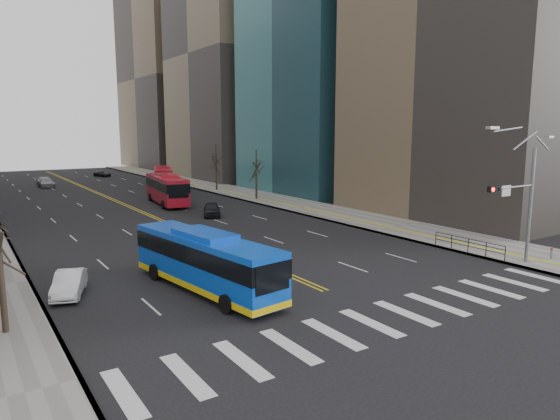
# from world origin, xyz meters

# --- Properties ---
(ground) EXTENTS (220.00, 220.00, 0.00)m
(ground) POSITION_xyz_m (0.00, 0.00, 0.00)
(ground) COLOR black
(sidewalk_right) EXTENTS (7.00, 130.00, 0.15)m
(sidewalk_right) POSITION_xyz_m (17.50, 45.00, 0.07)
(sidewalk_right) COLOR gray
(sidewalk_right) RESTS_ON ground
(crosswalk) EXTENTS (26.70, 4.00, 0.01)m
(crosswalk) POSITION_xyz_m (0.00, 0.00, 0.01)
(crosswalk) COLOR silver
(crosswalk) RESTS_ON ground
(centerline) EXTENTS (0.55, 100.00, 0.01)m
(centerline) POSITION_xyz_m (0.00, 55.00, 0.01)
(centerline) COLOR gold
(centerline) RESTS_ON ground
(office_towers) EXTENTS (83.00, 134.00, 58.00)m
(office_towers) POSITION_xyz_m (0.12, 68.51, 23.92)
(office_towers) COLOR gray
(office_towers) RESTS_ON ground
(signal_mast) EXTENTS (5.37, 0.37, 9.39)m
(signal_mast) POSITION_xyz_m (13.77, 2.00, 4.86)
(signal_mast) COLOR gray
(signal_mast) RESTS_ON ground
(pedestrian_railing) EXTENTS (0.06, 6.06, 1.02)m
(pedestrian_railing) POSITION_xyz_m (14.30, 6.00, 0.82)
(pedestrian_railing) COLOR black
(pedestrian_railing) RESTS_ON sidewalk_right
(street_trees) EXTENTS (35.20, 47.20, 7.60)m
(street_trees) POSITION_xyz_m (-7.18, 34.55, 4.87)
(street_trees) COLOR #2D221B
(street_trees) RESTS_ON ground
(blue_bus) EXTENTS (4.21, 12.18, 3.48)m
(blue_bus) POSITION_xyz_m (-5.73, 8.88, 1.82)
(blue_bus) COLOR blue
(blue_bus) RESTS_ON ground
(red_bus_near) EXTENTS (4.30, 12.18, 3.76)m
(red_bus_near) POSITION_xyz_m (4.66, 42.81, 2.09)
(red_bus_near) COLOR #B21324
(red_bus_near) RESTS_ON ground
(red_bus_far) EXTENTS (6.01, 11.43, 3.55)m
(red_bus_far) POSITION_xyz_m (10.07, 58.93, 1.97)
(red_bus_far) COLOR #B21324
(red_bus_far) RESTS_ON ground
(car_white) EXTENTS (2.71, 4.35, 1.35)m
(car_white) POSITION_xyz_m (-12.50, 12.26, 0.68)
(car_white) COLOR white
(car_white) RESTS_ON ground
(car_dark_mid) EXTENTS (3.34, 4.63, 1.46)m
(car_dark_mid) POSITION_xyz_m (5.49, 31.63, 0.73)
(car_dark_mid) COLOR black
(car_dark_mid) RESTS_ON ground
(car_silver) EXTENTS (2.33, 5.31, 1.52)m
(car_silver) POSITION_xyz_m (-5.12, 71.49, 0.76)
(car_silver) COLOR #96969B
(car_silver) RESTS_ON ground
(car_dark_far) EXTENTS (3.12, 4.31, 1.09)m
(car_dark_far) POSITION_xyz_m (7.17, 85.14, 0.55)
(car_dark_far) COLOR black
(car_dark_far) RESTS_ON ground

